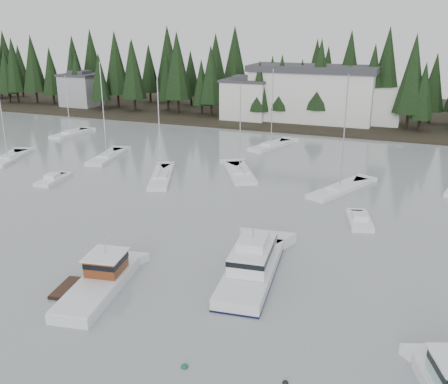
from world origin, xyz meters
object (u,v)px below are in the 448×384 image
Objects in this scene: house_west at (246,98)px; cabin_cruiser_center at (252,268)px; runabout_1 at (360,222)px; sailboat_0 at (240,174)px; lobster_boat_brown at (98,284)px; sailboat_11 at (107,158)px; sailboat_7 at (71,135)px; runabout_0 at (53,181)px; harbor_inn at (323,94)px; house_far_west at (81,89)px; sailboat_3 at (271,147)px; sailboat_9 at (161,178)px; sailboat_5 at (8,159)px; sailboat_10 at (340,190)px.

cabin_cruiser_center is (21.98, -63.38, -3.91)m from house_west.
cabin_cruiser_center is 16.08m from runabout_1.
lobster_boat_brown is at bearing 151.31° from sailboat_0.
sailboat_11 reaches higher than sailboat_0.
sailboat_7 is 0.76× the size of sailboat_11.
cabin_cruiser_center reaches higher than runabout_0.
house_west reaches higher than lobster_boat_brown.
harbor_inn reaches higher than runabout_1.
house_far_west reaches higher than cabin_cruiser_center.
lobster_boat_brown is 0.86× the size of sailboat_7.
runabout_1 is at bearing -48.24° from lobster_boat_brown.
cabin_cruiser_center is at bearing -148.11° from sailboat_3.
lobster_boat_brown is at bearing 176.44° from sailboat_9.
sailboat_9 is 26.81m from runabout_1.
sailboat_5 reaches higher than runabout_1.
lobster_boat_brown is 1.80× the size of runabout_0.
sailboat_10 reaches higher than runabout_1.
sailboat_11 is (-9.75, -36.14, -4.57)m from house_west.
sailboat_11 is (-21.57, 33.51, -0.44)m from lobster_boat_brown.
runabout_0 is at bearing -101.18° from house_west.
sailboat_9 is at bearing 9.28° from lobster_boat_brown.
sailboat_3 is at bearing -60.98° from house_west.
house_west is 0.66× the size of sailboat_5.
sailboat_10 reaches higher than runabout_0.
runabout_1 is at bearing -118.33° from sailboat_11.
harbor_inn reaches higher than cabin_cruiser_center.
runabout_1 is (13.71, -52.15, -5.64)m from harbor_inn.
sailboat_5 is (-34.67, -5.18, 0.02)m from sailboat_0.
cabin_cruiser_center is 2.14× the size of runabout_1.
harbor_inn reaches higher than house_far_west.
house_west is at bearing -2.73° from house_far_west.
sailboat_11 is at bearing -122.13° from harbor_inn.
lobster_boat_brown is 28.75m from sailboat_9.
sailboat_0 is (53.70, -38.99, -4.35)m from house_far_west.
sailboat_3 is at bearing -43.10° from sailboat_9.
sailboat_10 reaches higher than harbor_inn.
house_far_west is 0.65× the size of sailboat_3.
sailboat_0 is at bearing -94.73° from harbor_inn.
sailboat_0 is 2.36× the size of runabout_0.
house_west is 67.20m from cabin_cruiser_center.
harbor_inn reaches higher than sailboat_7.
sailboat_3 is at bearing -63.10° from sailboat_11.
sailboat_5 reaches higher than house_far_west.
harbor_inn is 46.97m from sailboat_11.
sailboat_3 is (-0.45, 16.69, 0.01)m from sailboat_0.
harbor_inn is (15.04, 3.34, 1.12)m from house_west.
sailboat_11 reaches higher than sailboat_3.
sailboat_10 is at bearing -127.35° from sailboat_0.
runabout_1 is (3.49, -9.80, 0.06)m from sailboat_10.
harbor_inn is 5.36× the size of runabout_1.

